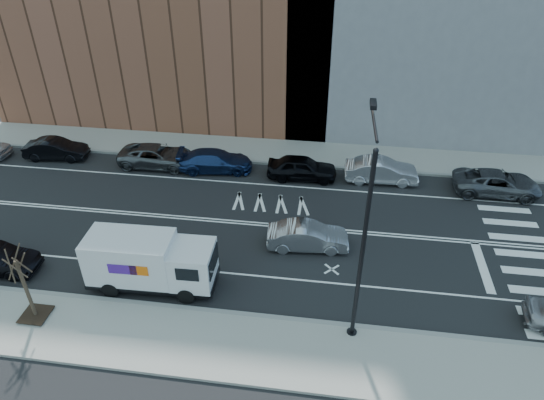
# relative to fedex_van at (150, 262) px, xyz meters

# --- Properties ---
(ground) EXTENTS (120.00, 120.00, 0.00)m
(ground) POSITION_rel_fedex_van_xyz_m (2.52, 5.60, -1.46)
(ground) COLOR black
(ground) RESTS_ON ground
(sidewalk_near) EXTENTS (44.00, 3.60, 0.15)m
(sidewalk_near) POSITION_rel_fedex_van_xyz_m (2.52, -3.20, -1.38)
(sidewalk_near) COLOR gray
(sidewalk_near) RESTS_ON ground
(sidewalk_far) EXTENTS (44.00, 3.60, 0.15)m
(sidewalk_far) POSITION_rel_fedex_van_xyz_m (2.52, 14.40, -1.38)
(sidewalk_far) COLOR gray
(sidewalk_far) RESTS_ON ground
(curb_near) EXTENTS (44.00, 0.25, 0.17)m
(curb_near) POSITION_rel_fedex_van_xyz_m (2.52, -1.40, -1.37)
(curb_near) COLOR gray
(curb_near) RESTS_ON ground
(curb_far) EXTENTS (44.00, 0.25, 0.17)m
(curb_far) POSITION_rel_fedex_van_xyz_m (2.52, 12.60, -1.37)
(curb_far) COLOR gray
(curb_far) RESTS_ON ground
(crosswalk) EXTENTS (3.00, 14.00, 0.01)m
(crosswalk) POSITION_rel_fedex_van_xyz_m (18.52, 5.60, -1.45)
(crosswalk) COLOR white
(crosswalk) RESTS_ON ground
(road_markings) EXTENTS (40.00, 8.60, 0.01)m
(road_markings) POSITION_rel_fedex_van_xyz_m (2.52, 5.60, -1.45)
(road_markings) COLOR white
(road_markings) RESTS_ON ground
(streetlight) EXTENTS (0.44, 4.02, 9.34)m
(streetlight) POSITION_rel_fedex_van_xyz_m (9.52, -1.31, 3.62)
(streetlight) COLOR black
(streetlight) RESTS_ON ground
(street_tree) EXTENTS (1.20, 1.20, 3.75)m
(street_tree) POSITION_rel_fedex_van_xyz_m (-4.48, -2.80, -0.01)
(street_tree) COLOR black
(street_tree) RESTS_ON ground
(fedex_van) EXTENTS (6.13, 2.30, 2.78)m
(fedex_van) POSITION_rel_fedex_van_xyz_m (0.00, 0.00, 0.00)
(fedex_van) COLOR black
(fedex_van) RESTS_ON ground
(far_parked_b) EXTENTS (4.41, 1.86, 1.42)m
(far_parked_b) POSITION_rel_fedex_van_xyz_m (-11.08, 11.40, -0.75)
(far_parked_b) COLOR black
(far_parked_b) RESTS_ON ground
(far_parked_c) EXTENTS (5.22, 2.46, 1.44)m
(far_parked_c) POSITION_rel_fedex_van_xyz_m (-3.71, 11.39, -0.74)
(far_parked_c) COLOR #505459
(far_parked_c) RESTS_ON ground
(far_parked_d) EXTENTS (5.15, 2.61, 1.43)m
(far_parked_d) POSITION_rel_fedex_van_xyz_m (0.36, 11.30, -0.74)
(far_parked_d) COLOR navy
(far_parked_d) RESTS_ON ground
(far_parked_e) EXTENTS (4.57, 1.96, 1.54)m
(far_parked_e) POSITION_rel_fedex_van_xyz_m (6.21, 11.07, -0.69)
(far_parked_e) COLOR black
(far_parked_e) RESTS_ON ground
(far_parked_f) EXTENTS (4.71, 1.79, 1.53)m
(far_parked_f) POSITION_rel_fedex_van_xyz_m (11.32, 11.40, -0.69)
(far_parked_f) COLOR silver
(far_parked_f) RESTS_ON ground
(far_parked_g) EXTENTS (5.30, 2.50, 1.46)m
(far_parked_g) POSITION_rel_fedex_van_xyz_m (18.38, 10.91, -0.72)
(far_parked_g) COLOR #4A4D52
(far_parked_g) RESTS_ON ground
(driving_sedan) EXTENTS (4.41, 1.87, 1.41)m
(driving_sedan) POSITION_rel_fedex_van_xyz_m (7.15, 3.93, -0.75)
(driving_sedan) COLOR #9B9BA0
(driving_sedan) RESTS_ON ground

